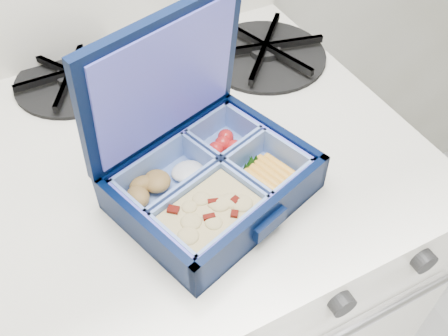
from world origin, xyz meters
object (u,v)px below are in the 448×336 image
stove (194,291)px  fork (204,123)px  burner_grate (265,50)px  bento_box (214,183)px

stove → fork: fork is taller
burner_grate → bento_box: bearing=-132.4°
stove → bento_box: 0.48m
bento_box → burner_grate: size_ratio=1.10×
bento_box → fork: (0.05, 0.12, -0.02)m
stove → fork: (0.04, -0.00, 0.44)m
bento_box → burner_grate: 0.30m
burner_grate → fork: 0.19m
stove → burner_grate: (0.20, 0.10, 0.46)m
stove → burner_grate: size_ratio=4.46×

